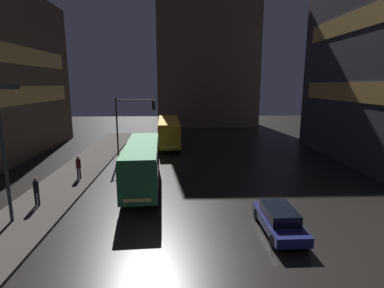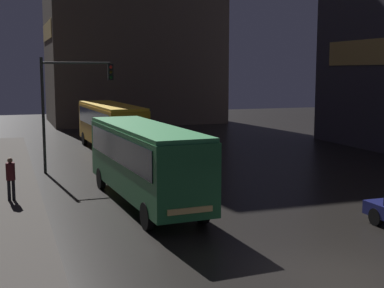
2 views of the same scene
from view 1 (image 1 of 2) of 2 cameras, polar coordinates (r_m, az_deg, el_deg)
ground_plane at (r=14.32m, az=-1.59°, el=-20.90°), size 120.00×120.00×0.00m
sidewalk_left at (r=24.98m, az=-23.33°, el=-7.23°), size 4.00×48.00×0.15m
building_far_backdrop at (r=59.33m, az=2.76°, el=18.02°), size 18.07×12.00×29.01m
bus_near at (r=22.57m, az=-9.46°, el=-3.13°), size 2.88×10.19×3.33m
bus_far at (r=37.48m, az=-4.48°, el=2.74°), size 3.01×10.66×3.30m
car_taxi at (r=16.73m, az=16.27°, el=-13.62°), size 1.77×4.42×1.36m
pedestrian_near at (r=21.19m, az=-27.56°, el=-7.67°), size 0.36×0.36×1.81m
pedestrian_mid at (r=25.72m, az=-20.83°, el=-3.80°), size 0.50×0.50×1.83m
traffic_light_main at (r=30.80m, az=-11.67°, el=4.97°), size 3.96×0.35×6.33m
street_lamp_sidewalk at (r=18.54m, az=-31.94°, el=1.86°), size 1.25×0.36×7.51m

